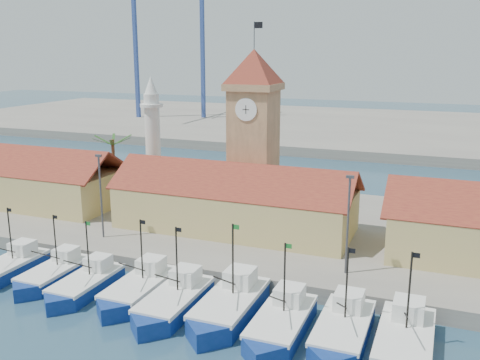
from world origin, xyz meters
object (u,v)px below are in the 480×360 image
at_px(boat_0, 7,269).
at_px(minaret, 153,138).
at_px(clock_tower, 254,129).
at_px(boat_4, 173,303).

xyz_separation_m(boat_0, minaret, (1.54, 25.17, 9.01)).
bearing_deg(clock_tower, boat_0, -125.52).
height_order(boat_4, clock_tower, clock_tower).
xyz_separation_m(boat_4, clock_tower, (-1.67, 23.76, 11.18)).
relative_size(boat_4, minaret, 0.61).
distance_m(boat_0, minaret, 26.78).
relative_size(boat_0, minaret, 0.56).
relative_size(clock_tower, minaret, 1.39).
distance_m(boat_0, boat_4, 18.22).
bearing_deg(boat_0, boat_4, -1.86).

